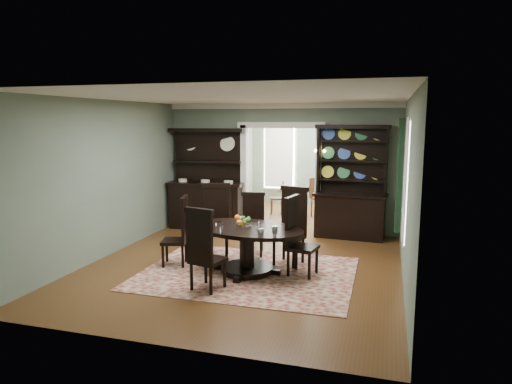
{
  "coord_description": "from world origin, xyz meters",
  "views": [
    {
      "loc": [
        2.44,
        -7.49,
        2.61
      ],
      "look_at": [
        0.08,
        0.6,
        1.28
      ],
      "focal_mm": 32.0,
      "sensor_mm": 36.0,
      "label": 1
    }
  ],
  "objects_px": {
    "sideboard": "(207,193)",
    "parlor_table": "(293,198)",
    "welsh_dresser": "(351,197)",
    "dining_table": "(247,241)"
  },
  "relations": [
    {
      "from": "sideboard",
      "to": "welsh_dresser",
      "type": "relative_size",
      "value": 0.96
    },
    {
      "from": "sideboard",
      "to": "welsh_dresser",
      "type": "xyz_separation_m",
      "value": [
        3.44,
        0.01,
        0.07
      ]
    },
    {
      "from": "parlor_table",
      "to": "welsh_dresser",
      "type": "bearing_deg",
      "value": -48.75
    },
    {
      "from": "dining_table",
      "to": "sideboard",
      "type": "height_order",
      "value": "sideboard"
    },
    {
      "from": "sideboard",
      "to": "parlor_table",
      "type": "height_order",
      "value": "sideboard"
    },
    {
      "from": "dining_table",
      "to": "parlor_table",
      "type": "bearing_deg",
      "value": 104.31
    },
    {
      "from": "sideboard",
      "to": "parlor_table",
      "type": "xyz_separation_m",
      "value": [
        1.74,
        1.95,
        -0.36
      ]
    },
    {
      "from": "dining_table",
      "to": "welsh_dresser",
      "type": "relative_size",
      "value": 0.9
    },
    {
      "from": "dining_table",
      "to": "welsh_dresser",
      "type": "xyz_separation_m",
      "value": [
        1.5,
        2.96,
        0.35
      ]
    },
    {
      "from": "welsh_dresser",
      "to": "parlor_table",
      "type": "distance_m",
      "value": 2.62
    }
  ]
}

